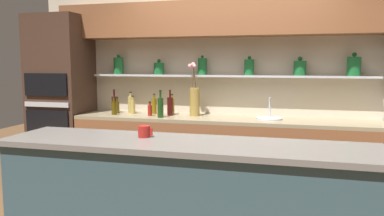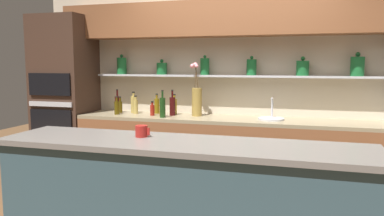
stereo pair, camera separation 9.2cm
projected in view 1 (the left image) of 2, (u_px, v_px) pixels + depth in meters
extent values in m
cube|color=beige|center=(233.00, 84.00, 4.73)|extent=(5.20, 0.10, 2.60)
cube|color=#B7B7BC|center=(226.00, 76.00, 4.60)|extent=(3.49, 0.18, 0.02)
cylinder|color=#19602D|center=(119.00, 66.00, 4.94)|extent=(0.13, 0.13, 0.22)
sphere|color=#19602D|center=(118.00, 56.00, 4.92)|extent=(0.04, 0.04, 0.04)
cylinder|color=#19602D|center=(159.00, 69.00, 4.80)|extent=(0.13, 0.13, 0.15)
sphere|color=#19602D|center=(159.00, 61.00, 4.79)|extent=(0.05, 0.05, 0.05)
cylinder|color=#19602D|center=(202.00, 67.00, 4.65)|extent=(0.11, 0.11, 0.21)
sphere|color=#19602D|center=(202.00, 57.00, 4.64)|extent=(0.04, 0.04, 0.04)
cylinder|color=#19602D|center=(249.00, 67.00, 4.51)|extent=(0.12, 0.12, 0.19)
sphere|color=#19602D|center=(249.00, 58.00, 4.49)|extent=(0.04, 0.04, 0.04)
cylinder|color=#19602D|center=(300.00, 68.00, 4.36)|extent=(0.14, 0.14, 0.17)
sphere|color=#19602D|center=(300.00, 59.00, 4.34)|extent=(0.05, 0.05, 0.05)
cylinder|color=#19602D|center=(354.00, 66.00, 4.21)|extent=(0.15, 0.15, 0.21)
sphere|color=#19602D|center=(354.00, 55.00, 4.19)|extent=(0.05, 0.05, 0.05)
cube|color=brown|center=(231.00, 18.00, 4.42)|extent=(4.42, 0.34, 0.42)
cube|color=brown|center=(222.00, 157.00, 4.50)|extent=(3.59, 0.62, 0.88)
cube|color=gray|center=(222.00, 119.00, 4.45)|extent=(3.59, 0.62, 0.04)
cube|color=#334C56|center=(184.00, 215.00, 2.66)|extent=(2.58, 0.55, 0.98)
cube|color=slate|center=(184.00, 145.00, 2.60)|extent=(2.64, 0.61, 0.04)
cube|color=#3D281E|center=(62.00, 99.00, 4.98)|extent=(0.71, 0.62, 2.18)
cube|color=black|center=(47.00, 126.00, 4.70)|extent=(0.60, 0.02, 0.40)
cube|color=black|center=(46.00, 85.00, 4.64)|extent=(0.60, 0.02, 0.28)
cube|color=#B7B7BC|center=(46.00, 105.00, 4.67)|extent=(0.63, 0.02, 0.06)
cylinder|color=olive|center=(195.00, 102.00, 4.57)|extent=(0.12, 0.12, 0.34)
cylinder|color=#4C3319|center=(195.00, 77.00, 4.51)|extent=(0.04, 0.01, 0.26)
sphere|color=pink|center=(195.00, 66.00, 4.46)|extent=(0.04, 0.04, 0.04)
cylinder|color=#4C3319|center=(195.00, 76.00, 4.53)|extent=(0.04, 0.01, 0.28)
sphere|color=pink|center=(193.00, 65.00, 4.48)|extent=(0.06, 0.06, 0.06)
cylinder|color=#4C3319|center=(193.00, 77.00, 4.54)|extent=(0.01, 0.07, 0.26)
sphere|color=pink|center=(190.00, 66.00, 4.54)|extent=(0.06, 0.06, 0.06)
cylinder|color=#B7B7BC|center=(269.00, 119.00, 4.31)|extent=(0.30, 0.30, 0.02)
cylinder|color=#B7B7BC|center=(270.00, 107.00, 4.40)|extent=(0.02, 0.02, 0.22)
cylinder|color=#B7B7BC|center=(270.00, 98.00, 4.33)|extent=(0.02, 0.12, 0.02)
cylinder|color=#47380A|center=(117.00, 107.00, 4.85)|extent=(0.05, 0.05, 0.15)
cylinder|color=#47380A|center=(117.00, 100.00, 4.84)|extent=(0.03, 0.03, 0.05)
cylinder|color=black|center=(117.00, 97.00, 4.84)|extent=(0.03, 0.03, 0.01)
cylinder|color=#380C0C|center=(114.00, 105.00, 4.90)|extent=(0.07, 0.07, 0.21)
cylinder|color=#380C0C|center=(114.00, 93.00, 4.89)|extent=(0.02, 0.02, 0.08)
cylinder|color=black|center=(114.00, 90.00, 4.88)|extent=(0.03, 0.03, 0.01)
cylinder|color=olive|center=(172.00, 107.00, 4.72)|extent=(0.06, 0.06, 0.19)
cylinder|color=olive|center=(172.00, 97.00, 4.70)|extent=(0.03, 0.03, 0.05)
cylinder|color=black|center=(172.00, 95.00, 4.70)|extent=(0.03, 0.03, 0.01)
cylinder|color=#380C0C|center=(170.00, 106.00, 4.62)|extent=(0.07, 0.07, 0.22)
cylinder|color=#380C0C|center=(170.00, 94.00, 4.60)|extent=(0.02, 0.02, 0.08)
cylinder|color=black|center=(170.00, 90.00, 4.60)|extent=(0.03, 0.03, 0.01)
cylinder|color=#47380A|center=(114.00, 108.00, 4.69)|extent=(0.06, 0.06, 0.17)
cylinder|color=#47380A|center=(114.00, 100.00, 4.68)|extent=(0.03, 0.03, 0.05)
cylinder|color=black|center=(114.00, 97.00, 4.68)|extent=(0.03, 0.03, 0.01)
cylinder|color=tan|center=(131.00, 105.00, 4.85)|extent=(0.07, 0.07, 0.22)
cylinder|color=tan|center=(131.00, 95.00, 4.83)|extent=(0.03, 0.03, 0.04)
cylinder|color=black|center=(130.00, 92.00, 4.83)|extent=(0.03, 0.03, 0.01)
cylinder|color=#9E4C0A|center=(159.00, 111.00, 4.53)|extent=(0.05, 0.05, 0.14)
cylinder|color=#9E4C0A|center=(159.00, 104.00, 4.52)|extent=(0.03, 0.03, 0.04)
cylinder|color=black|center=(159.00, 102.00, 4.52)|extent=(0.03, 0.03, 0.01)
cylinder|color=maroon|center=(150.00, 111.00, 4.61)|extent=(0.06, 0.06, 0.13)
cylinder|color=maroon|center=(150.00, 104.00, 4.60)|extent=(0.03, 0.03, 0.04)
cylinder|color=black|center=(150.00, 102.00, 4.60)|extent=(0.03, 0.03, 0.01)
cylinder|color=brown|center=(154.00, 106.00, 4.80)|extent=(0.06, 0.06, 0.19)
cylinder|color=brown|center=(154.00, 97.00, 4.78)|extent=(0.03, 0.03, 0.05)
cylinder|color=black|center=(154.00, 94.00, 4.78)|extent=(0.03, 0.03, 0.01)
cylinder|color=#193814|center=(161.00, 108.00, 4.44)|extent=(0.07, 0.07, 0.23)
cylinder|color=#193814|center=(160.00, 95.00, 4.42)|extent=(0.02, 0.02, 0.08)
cylinder|color=black|center=(160.00, 91.00, 4.41)|extent=(0.03, 0.03, 0.01)
cylinder|color=tan|center=(133.00, 107.00, 4.77)|extent=(0.06, 0.06, 0.17)
cylinder|color=tan|center=(133.00, 99.00, 4.76)|extent=(0.03, 0.03, 0.04)
cylinder|color=black|center=(133.00, 96.00, 4.76)|extent=(0.03, 0.03, 0.01)
cylinder|color=maroon|center=(144.00, 131.00, 2.75)|extent=(0.09, 0.09, 0.09)
cube|color=maroon|center=(151.00, 132.00, 2.74)|extent=(0.02, 0.01, 0.05)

